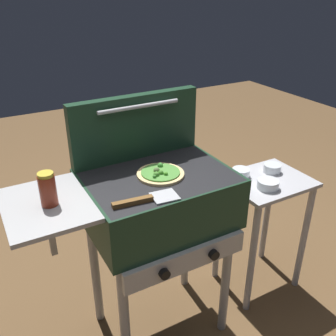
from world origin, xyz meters
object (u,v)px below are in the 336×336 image
Objects in this scene: sauce_jar at (48,189)px; topping_bowl_far at (268,185)px; grill at (156,204)px; pizza_veggie at (160,173)px; prep_table at (263,210)px; spatula at (146,200)px; topping_bowl_near at (272,168)px; topping_bowl_middle at (241,173)px.

sauce_jar is 1.09m from topping_bowl_far.
pizza_veggie reaches higher than grill.
grill reaches higher than topping_bowl_far.
prep_table is (1.13, 0.02, -0.46)m from sauce_jar.
topping_bowl_far is (1.06, -0.06, -0.24)m from sauce_jar.
pizza_veggie reaches higher than topping_bowl_far.
spatula is at bearing -167.90° from prep_table.
topping_bowl_near is 0.19m from topping_bowl_middle.
topping_bowl_near is at bearing 14.41° from spatula.
topping_bowl_far is at bearing -6.35° from grill.
grill is 8.68× the size of topping_bowl_far.
spatula reaches higher than grill.
pizza_veggie reaches higher than topping_bowl_middle.
sauce_jar is 1.39× the size of topping_bowl_near.
topping_bowl_far is (-0.07, -0.07, 0.22)m from prep_table.
topping_bowl_near is (0.08, 0.05, 0.22)m from prep_table.
pizza_veggie is (0.02, -0.01, 0.15)m from grill.
grill reaches higher than prep_table.
spatula is 0.77m from topping_bowl_middle.
prep_table is at bearing 0.37° from grill.
sauce_jar reaches higher than pizza_veggie.
sauce_jar is at bearing -179.43° from pizza_veggie.
prep_table is at bearing 12.10° from spatula.
sauce_jar is at bearing 154.50° from spatula.
grill is 1.36× the size of prep_table.
topping_bowl_near is 1.01× the size of topping_bowl_middle.
pizza_veggie is 0.22m from spatula.
pizza_veggie is at bearing 0.57° from sauce_jar.
spatula is 0.38× the size of prep_table.
pizza_veggie is 2.15× the size of topping_bowl_middle.
topping_bowl_far and topping_bowl_middle have the same top height.
topping_bowl_middle is (0.70, 0.27, -0.18)m from spatula.
grill reaches higher than topping_bowl_middle.
sauce_jar is 1.21× the size of topping_bowl_far.
pizza_veggie is at bearing -168.91° from topping_bowl_middle.
prep_table is (0.65, 0.01, -0.40)m from pizza_veggie.
pizza_veggie is 0.77m from prep_table.
grill is 0.58m from topping_bowl_middle.
topping_bowl_near is (1.21, 0.07, -0.24)m from sauce_jar.
topping_bowl_far is (-0.15, -0.13, 0.00)m from topping_bowl_near.
prep_table is 7.36× the size of topping_bowl_middle.
topping_bowl_far is (0.73, 0.10, -0.18)m from spatula.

